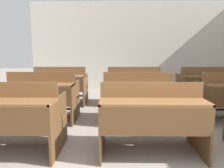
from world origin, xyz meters
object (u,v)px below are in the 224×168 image
Objects in this scene: bench_third_right at (206,85)px; bench_third_center at (134,85)px; bench_front_center at (151,117)px; bench_front_left at (9,116)px; bench_third_left at (60,85)px; bench_second_center at (138,96)px; bench_second_left at (42,95)px.

bench_third_center is at bearing 179.90° from bench_third_right.
bench_third_center is (-0.00, 2.59, 0.00)m from bench_front_center.
bench_front_left is at bearing -143.60° from bench_third_right.
bench_third_center is at bearing 0.11° from bench_third_left.
bench_front_center is 1.00× the size of bench_second_center.
bench_third_right is (3.55, 0.00, 0.00)m from bench_third_left.
bench_front_left is 2.18m from bench_second_center.
bench_second_left is at bearing 91.20° from bench_front_left.
bench_second_center is 1.00× the size of bench_third_center.
bench_front_center is at bearing -55.09° from bench_third_left.
bench_third_center is (1.80, 0.00, 0.00)m from bench_third_left.
bench_third_center is 1.75m from bench_third_right.
bench_second_center is (-0.04, 1.27, 0.00)m from bench_front_center.
bench_second_center is at bearing 36.36° from bench_front_left.
bench_third_center is 1.00× the size of bench_third_right.
bench_second_left and bench_third_left have the same top height.
bench_front_center and bench_third_left have the same top height.
bench_third_center and bench_third_right have the same top height.
bench_front_left is 1.00× the size of bench_third_right.
bench_third_left is at bearing 89.58° from bench_second_left.
bench_second_left is 1.00× the size of bench_third_right.
bench_third_right is at bearing 36.40° from bench_front_left.
bench_front_center is at bearing -35.33° from bench_second_left.
bench_front_left is 1.31m from bench_second_left.
bench_third_left is (0.01, 1.30, 0.00)m from bench_second_left.
bench_front_center and bench_third_right have the same top height.
bench_front_center is at bearing 0.59° from bench_front_left.
bench_front_left is 1.00× the size of bench_third_left.
bench_second_left and bench_second_center have the same top height.
bench_front_left is 1.00× the size of bench_front_center.
bench_front_center is 2.23m from bench_second_left.
bench_third_center is at bearing 55.64° from bench_front_left.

